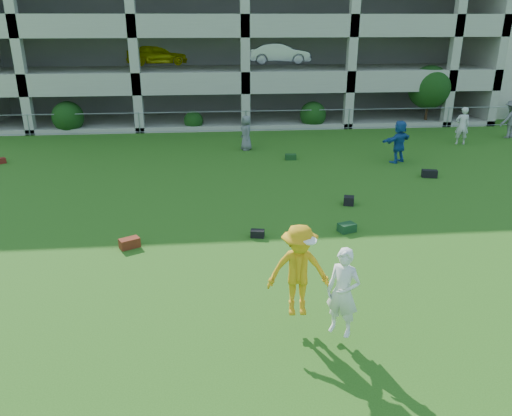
{
  "coord_description": "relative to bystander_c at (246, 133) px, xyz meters",
  "views": [
    {
      "loc": [
        -2.11,
        -9.27,
        6.12
      ],
      "look_at": [
        -0.94,
        3.0,
        1.4
      ],
      "focal_mm": 35.0,
      "sensor_mm": 36.0,
      "label": 1
    }
  ],
  "objects": [
    {
      "name": "ground",
      "position": [
        0.31,
        -14.74,
        -0.84
      ],
      "size": [
        100.0,
        100.0,
        0.0
      ],
      "primitive_type": "plane",
      "color": "#235114",
      "rests_on": "ground"
    },
    {
      "name": "bystander_c",
      "position": [
        0.0,
        0.0,
        0.0
      ],
      "size": [
        0.73,
        0.94,
        1.69
      ],
      "primitive_type": "imported",
      "rotation": [
        0.0,
        0.0,
        -1.31
      ],
      "color": "slate",
      "rests_on": "ground"
    },
    {
      "name": "bystander_d",
      "position": [
        6.62,
        -2.9,
        0.1
      ],
      "size": [
        1.79,
        1.4,
        1.89
      ],
      "primitive_type": "imported",
      "rotation": [
        0.0,
        0.0,
        3.69
      ],
      "color": "#214E99",
      "rests_on": "ground"
    },
    {
      "name": "bystander_e",
      "position": [
        11.06,
        0.11,
        0.11
      ],
      "size": [
        0.77,
        0.57,
        1.91
      ],
      "primitive_type": "imported",
      "rotation": [
        0.0,
        0.0,
        2.97
      ],
      "color": "silver",
      "rests_on": "ground"
    },
    {
      "name": "bystander_f",
      "position": [
        14.36,
        1.28,
        0.17
      ],
      "size": [
        1.48,
        1.13,
        2.03
      ],
      "primitive_type": "imported",
      "rotation": [
        0.0,
        0.0,
        3.46
      ],
      "color": "slate",
      "rests_on": "ground"
    },
    {
      "name": "bag_red_a",
      "position": [
        -4.16,
        -10.9,
        -0.7
      ],
      "size": [
        0.63,
        0.53,
        0.28
      ],
      "primitive_type": "cube",
      "rotation": [
        0.0,
        0.0,
        0.5
      ],
      "color": "#521C0E",
      "rests_on": "ground"
    },
    {
      "name": "bag_black_b",
      "position": [
        -0.47,
        -10.51,
        -0.73
      ],
      "size": [
        0.44,
        0.32,
        0.22
      ],
      "primitive_type": "cube",
      "rotation": [
        0.0,
        0.0,
        -0.2
      ],
      "color": "black",
      "rests_on": "ground"
    },
    {
      "name": "bag_green_c",
      "position": [
        2.28,
        -10.37,
        -0.71
      ],
      "size": [
        0.59,
        0.5,
        0.26
      ],
      "primitive_type": "cube",
      "rotation": [
        0.0,
        0.0,
        0.35
      ],
      "color": "black",
      "rests_on": "ground"
    },
    {
      "name": "crate_d",
      "position": [
        2.97,
        -8.08,
        -0.69
      ],
      "size": [
        0.44,
        0.44,
        0.3
      ],
      "primitive_type": "cube",
      "rotation": [
        0.0,
        0.0,
        -0.29
      ],
      "color": "black",
      "rests_on": "ground"
    },
    {
      "name": "bag_black_e",
      "position": [
        7.11,
        -5.25,
        -0.69
      ],
      "size": [
        0.65,
        0.44,
        0.3
      ],
      "primitive_type": "cube",
      "rotation": [
        0.0,
        0.0,
        -0.24
      ],
      "color": "black",
      "rests_on": "ground"
    },
    {
      "name": "bag_red_f",
      "position": [
        -11.17,
        -1.46,
        -0.72
      ],
      "size": [
        0.53,
        0.48,
        0.24
      ],
      "primitive_type": "cube",
      "rotation": [
        0.0,
        0.0,
        0.58
      ],
      "color": "#56120E",
      "rests_on": "ground"
    },
    {
      "name": "bag_green_g",
      "position": [
        1.89,
        -2.03,
        -0.72
      ],
      "size": [
        0.52,
        0.33,
        0.25
      ],
      "primitive_type": "cube",
      "rotation": [
        0.0,
        0.0,
        -0.05
      ],
      "color": "#153B19",
      "rests_on": "ground"
    },
    {
      "name": "frisbee_contest",
      "position": [
        0.08,
        -15.37,
        0.47
      ],
      "size": [
        1.84,
        1.28,
        2.14
      ],
      "color": "orange",
      "rests_on": "ground"
    },
    {
      "name": "parking_garage",
      "position": [
        0.3,
        12.96,
        5.17
      ],
      "size": [
        30.0,
        14.0,
        12.0
      ],
      "color": "#9E998C",
      "rests_on": "ground"
    },
    {
      "name": "fence",
      "position": [
        0.31,
        4.26,
        -0.23
      ],
      "size": [
        36.06,
        0.06,
        1.2
      ],
      "color": "gray",
      "rests_on": "ground"
    },
    {
      "name": "shrub_row",
      "position": [
        4.9,
        4.96,
        0.66
      ],
      "size": [
        34.38,
        2.52,
        3.5
      ],
      "color": "#163D11",
      "rests_on": "ground"
    }
  ]
}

